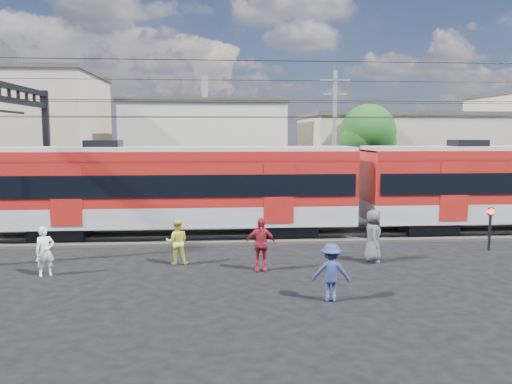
% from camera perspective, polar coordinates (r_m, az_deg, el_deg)
% --- Properties ---
extents(ground, '(120.00, 120.00, 0.00)m').
position_cam_1_polar(ground, '(15.46, -0.39, -11.25)').
color(ground, black).
rests_on(ground, ground).
extents(track_bed, '(70.00, 3.40, 0.12)m').
position_cam_1_polar(track_bed, '(23.18, -1.80, -5.02)').
color(track_bed, '#2D2823').
rests_on(track_bed, ground).
extents(rail_near, '(70.00, 0.12, 0.12)m').
position_cam_1_polar(rail_near, '(22.42, -1.71, -5.10)').
color(rail_near, '#59544C').
rests_on(rail_near, track_bed).
extents(rail_far, '(70.00, 0.12, 0.12)m').
position_cam_1_polar(rail_far, '(23.89, -1.89, -4.37)').
color(rail_far, '#59544C').
rests_on(rail_far, track_bed).
extents(commuter_train, '(50.30, 3.08, 4.17)m').
position_cam_1_polar(commuter_train, '(22.86, -8.52, 0.69)').
color(commuter_train, black).
rests_on(commuter_train, ground).
extents(catenary, '(70.00, 9.30, 7.52)m').
position_cam_1_polar(catenary, '(23.92, -23.19, 7.05)').
color(catenary, black).
rests_on(catenary, ground).
extents(building_west, '(14.28, 10.20, 9.30)m').
position_cam_1_polar(building_west, '(41.84, -27.03, 5.82)').
color(building_west, tan).
rests_on(building_west, ground).
extents(building_midwest, '(12.24, 12.24, 7.30)m').
position_cam_1_polar(building_midwest, '(41.70, -5.80, 5.14)').
color(building_midwest, beige).
rests_on(building_midwest, ground).
extents(building_mideast, '(16.32, 10.20, 6.30)m').
position_cam_1_polar(building_mideast, '(41.53, 16.83, 4.19)').
color(building_mideast, tan).
rests_on(building_mideast, ground).
extents(utility_pole_mid, '(1.80, 0.24, 8.50)m').
position_cam_1_polar(utility_pole_mid, '(30.50, 8.94, 6.18)').
color(utility_pole_mid, slate).
rests_on(utility_pole_mid, ground).
extents(tree_near, '(3.82, 3.64, 6.72)m').
position_cam_1_polar(tree_near, '(34.33, 12.96, 6.35)').
color(tree_near, '#382619').
rests_on(tree_near, ground).
extents(pedestrian_a, '(0.72, 0.63, 1.66)m').
position_cam_1_polar(pedestrian_a, '(18.28, -22.98, -6.27)').
color(pedestrian_a, white).
rests_on(pedestrian_a, ground).
extents(pedestrian_b, '(0.84, 0.67, 1.67)m').
position_cam_1_polar(pedestrian_b, '(18.52, -9.02, -5.64)').
color(pedestrian_b, gold).
rests_on(pedestrian_b, ground).
extents(pedestrian_c, '(1.17, 0.78, 1.68)m').
position_cam_1_polar(pedestrian_c, '(14.53, 8.57, -9.06)').
color(pedestrian_c, navy).
rests_on(pedestrian_c, ground).
extents(pedestrian_d, '(1.12, 0.52, 1.87)m').
position_cam_1_polar(pedestrian_d, '(17.38, 0.51, -6.02)').
color(pedestrian_d, maroon).
rests_on(pedestrian_d, ground).
extents(pedestrian_e, '(0.82, 1.08, 1.96)m').
position_cam_1_polar(pedestrian_e, '(19.07, 13.22, -4.92)').
color(pedestrian_e, '#444549').
rests_on(pedestrian_e, ground).
extents(crossing_signal, '(0.26, 0.26, 1.78)m').
position_cam_1_polar(crossing_signal, '(22.47, 25.20, -2.99)').
color(crossing_signal, black).
rests_on(crossing_signal, ground).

